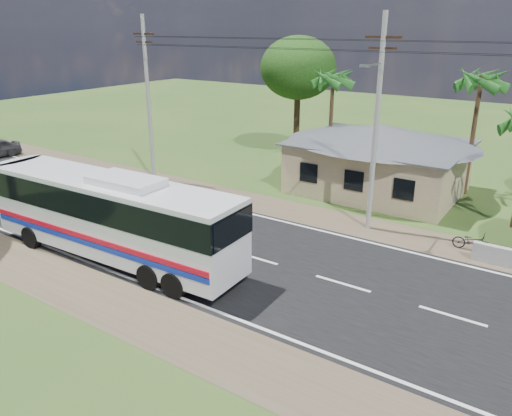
{
  "coord_description": "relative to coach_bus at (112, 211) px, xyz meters",
  "views": [
    {
      "loc": [
        11.88,
        -17.63,
        10.37
      ],
      "look_at": [
        -0.61,
        1.0,
        2.09
      ],
      "focal_mm": 35.0,
      "sensor_mm": 36.0,
      "label": 1
    }
  ],
  "objects": [
    {
      "name": "ground",
      "position": [
        5.4,
        3.66,
        -2.38
      ],
      "size": [
        120.0,
        120.0,
        0.0
      ],
      "primitive_type": "plane",
      "color": "#2B4B1A",
      "rests_on": "ground"
    },
    {
      "name": "palm_far",
      "position": [
        1.4,
        19.66,
        4.29
      ],
      "size": [
        2.8,
        2.8,
        7.7
      ],
      "color": "#47301E",
      "rests_on": "ground"
    },
    {
      "name": "utility_poles",
      "position": [
        8.07,
        10.15,
        3.38
      ],
      "size": [
        32.8,
        2.22,
        11.0
      ],
      "color": "#9E9E99",
      "rests_on": "ground"
    },
    {
      "name": "palm_mid",
      "position": [
        11.4,
        19.16,
        4.77
      ],
      "size": [
        2.8,
        2.8,
        8.2
      ],
      "color": "#47301E",
      "rests_on": "ground"
    },
    {
      "name": "coach_bus",
      "position": [
        0.0,
        0.0,
        0.0
      ],
      "size": [
        13.52,
        3.32,
        4.17
      ],
      "rotation": [
        0.0,
        0.0,
        0.04
      ],
      "color": "silver",
      "rests_on": "ground"
    },
    {
      "name": "road",
      "position": [
        5.4,
        3.66,
        -2.37
      ],
      "size": [
        120.0,
        16.0,
        0.03
      ],
      "color": "black",
      "rests_on": "ground"
    },
    {
      "name": "tree_behind_house",
      "position": [
        -2.6,
        21.66,
        4.73
      ],
      "size": [
        6.0,
        6.0,
        9.61
      ],
      "color": "#47301E",
      "rests_on": "ground"
    },
    {
      "name": "motorcycle",
      "position": [
        13.69,
        10.25,
        -1.91
      ],
      "size": [
        1.84,
        0.73,
        0.95
      ],
      "primitive_type": "imported",
      "rotation": [
        0.0,
        0.0,
        1.63
      ],
      "color": "black",
      "rests_on": "ground"
    },
    {
      "name": "house",
      "position": [
        6.4,
        16.66,
        0.26
      ],
      "size": [
        12.4,
        10.0,
        5.0
      ],
      "color": "tan",
      "rests_on": "ground"
    }
  ]
}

